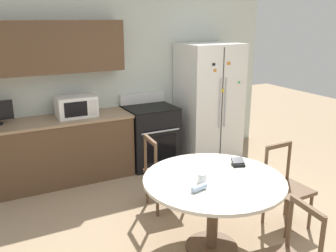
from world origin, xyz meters
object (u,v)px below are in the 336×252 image
candle_glass (202,178)px  wallet (238,163)px  dining_chair_far (163,174)px  refrigerator (209,101)px  microwave (76,106)px  oven_range (150,136)px  dining_chair_right (286,188)px

candle_glass → wallet: candle_glass is taller
dining_chair_far → candle_glass: (-0.09, -0.98, 0.36)m
refrigerator → microwave: size_ratio=3.45×
oven_range → dining_chair_far: (-0.45, -1.32, -0.03)m
refrigerator → oven_range: 1.11m
oven_range → microwave: (-1.10, 0.04, 0.57)m
refrigerator → candle_glass: 2.74m
microwave → wallet: size_ratio=3.29×
refrigerator → wallet: 2.32m
dining_chair_right → wallet: size_ratio=5.61×
candle_glass → wallet: bearing=17.6°
microwave → wallet: bearing=-63.0°
refrigerator → oven_range: refrigerator is taller
microwave → candle_glass: size_ratio=5.99×
microwave → candle_glass: microwave is taller
oven_range → wallet: size_ratio=6.71×
refrigerator → microwave: (-2.12, 0.09, 0.13)m
refrigerator → microwave: 2.12m
candle_glass → microwave: bearing=103.3°
dining_chair_right → candle_glass: 1.16m
oven_range → candle_glass: (-0.55, -2.30, 0.32)m
dining_chair_right → candle_glass: dining_chair_right is taller
dining_chair_far → candle_glass: size_ratio=10.21×
oven_range → dining_chair_right: bearing=-76.4°
refrigerator → candle_glass: refrigerator is taller
dining_chair_right → wallet: bearing=-17.8°
oven_range → microwave: size_ratio=2.04×
microwave → dining_chair_far: (0.64, -1.36, -0.61)m
refrigerator → dining_chair_far: (-1.47, -1.27, -0.48)m
refrigerator → candle_glass: (-1.57, -2.25, -0.12)m
candle_glass → dining_chair_far: bearing=84.6°
refrigerator → dining_chair_right: size_ratio=2.03×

